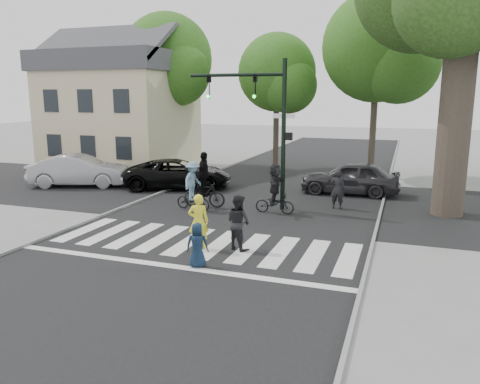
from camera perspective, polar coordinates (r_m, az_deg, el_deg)
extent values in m
plane|color=gray|center=(14.08, -6.08, -7.38)|extent=(120.00, 120.00, 0.00)
cube|color=black|center=(18.52, 0.62, -2.65)|extent=(10.00, 70.00, 0.01)
cube|color=black|center=(21.30, 3.25, -0.77)|extent=(70.00, 10.00, 0.01)
cube|color=gray|center=(20.66, -12.74, -1.30)|extent=(0.10, 70.00, 0.10)
cube|color=gray|center=(17.58, 16.42, -3.76)|extent=(0.10, 70.00, 0.10)
cube|color=silver|center=(17.20, -18.29, -4.36)|extent=(0.55, 3.00, 0.01)
cube|color=silver|center=(16.62, -15.55, -4.74)|extent=(0.55, 3.00, 0.01)
cube|color=silver|center=(16.08, -12.62, -5.15)|extent=(0.55, 3.00, 0.01)
cube|color=silver|center=(15.58, -9.48, -5.56)|extent=(0.55, 3.00, 0.01)
cube|color=silver|center=(15.14, -6.15, -5.98)|extent=(0.55, 3.00, 0.01)
cube|color=silver|center=(14.75, -2.63, -6.40)|extent=(0.55, 3.00, 0.01)
cube|color=silver|center=(14.42, 1.08, -6.82)|extent=(0.55, 3.00, 0.01)
cube|color=silver|center=(14.15, 4.96, -7.23)|extent=(0.55, 3.00, 0.01)
cube|color=silver|center=(13.94, 8.97, -7.61)|extent=(0.55, 3.00, 0.01)
cube|color=silver|center=(13.81, 13.08, -7.97)|extent=(0.55, 3.00, 0.01)
cube|color=silver|center=(13.07, -8.38, -8.93)|extent=(10.00, 0.30, 0.01)
cylinder|color=black|center=(18.82, 5.32, 6.79)|extent=(0.18, 0.18, 6.00)
cylinder|color=black|center=(19.36, -0.46, 14.08)|extent=(4.00, 0.14, 0.14)
imported|color=black|center=(19.09, 1.86, 12.76)|extent=(0.16, 0.20, 1.00)
sphere|color=#19E533|center=(18.97, 1.74, 11.56)|extent=(0.14, 0.14, 0.14)
imported|color=black|center=(19.79, -3.80, 12.70)|extent=(0.16, 0.20, 1.00)
sphere|color=#19E533|center=(19.68, -3.93, 11.54)|extent=(0.14, 0.14, 0.14)
cube|color=black|center=(18.76, 5.98, 6.76)|extent=(0.28, 0.18, 0.30)
cube|color=#FF660C|center=(18.74, 6.31, 6.75)|extent=(0.02, 0.14, 0.20)
cube|color=white|center=(18.77, 5.37, 9.22)|extent=(0.90, 0.04, 0.18)
cylinder|color=brown|center=(19.57, 24.69, 7.44)|extent=(1.20, 1.20, 7.00)
cylinder|color=brown|center=(19.47, 26.42, 16.15)|extent=(1.29, 1.74, 2.93)
cylinder|color=brown|center=(34.49, -15.69, 8.54)|extent=(0.36, 0.36, 5.95)
sphere|color=#355B1B|center=(34.50, -16.01, 14.18)|extent=(5.20, 5.20, 5.20)
sphere|color=#355B1B|center=(33.23, -15.22, 12.87)|extent=(3.64, 3.64, 3.64)
cylinder|color=brown|center=(31.43, -8.68, 9.03)|extent=(0.36, 0.36, 6.44)
sphere|color=#355B1B|center=(31.48, -8.89, 15.73)|extent=(5.80, 5.80, 5.80)
sphere|color=#355B1B|center=(30.12, -7.64, 14.20)|extent=(4.06, 4.06, 4.06)
cylinder|color=brown|center=(29.87, 4.42, 8.19)|extent=(0.36, 0.36, 5.60)
sphere|color=#355B1B|center=(29.85, 4.52, 14.33)|extent=(4.80, 4.80, 4.80)
sphere|color=#355B1B|center=(28.89, 5.99, 12.81)|extent=(3.36, 3.36, 3.36)
cylinder|color=brown|center=(27.56, 15.97, 8.66)|extent=(0.36, 0.36, 6.72)
sphere|color=#355B1B|center=(27.66, 16.43, 16.62)|extent=(6.00, 6.00, 6.00)
sphere|color=#355B1B|center=(26.63, 18.84, 14.62)|extent=(4.20, 4.20, 4.20)
cube|color=beige|center=(31.26, -14.24, 8.39)|extent=(8.00, 7.00, 6.00)
cube|color=#47474C|center=(31.29, -14.58, 14.98)|extent=(8.40, 7.40, 1.20)
cube|color=#47474C|center=(29.86, -16.75, 16.97)|extent=(8.40, 3.69, 2.44)
cube|color=#47474C|center=(32.92, -12.80, 16.62)|extent=(8.40, 3.69, 2.44)
cube|color=black|center=(30.03, -21.69, 5.32)|extent=(1.00, 0.06, 1.30)
cube|color=black|center=(29.89, -22.07, 10.27)|extent=(1.00, 0.06, 1.30)
cube|color=black|center=(28.51, -18.04, 5.27)|extent=(1.00, 0.06, 1.30)
cube|color=black|center=(28.37, -18.37, 10.50)|extent=(1.00, 0.06, 1.30)
cube|color=black|center=(27.12, -13.99, 5.20)|extent=(1.00, 0.06, 1.30)
cube|color=black|center=(26.97, -14.27, 10.70)|extent=(1.00, 0.06, 1.30)
cube|color=gray|center=(27.56, -15.75, 2.48)|extent=(2.00, 1.20, 0.80)
imported|color=yellow|center=(14.19, -5.09, -3.62)|extent=(0.73, 0.62, 1.70)
imported|color=#13243C|center=(12.76, -5.22, -6.46)|extent=(0.69, 0.55, 1.23)
imported|color=black|center=(14.09, -0.23, -3.69)|extent=(1.02, 0.93, 1.69)
imported|color=black|center=(19.17, -5.72, -0.96)|extent=(1.64, 0.79, 0.83)
imported|color=#6A90AA|center=(19.01, -5.77, 1.36)|extent=(0.74, 1.10, 1.58)
imported|color=black|center=(19.57, -4.39, -0.31)|extent=(1.82, 0.71, 1.07)
imported|color=black|center=(19.41, -4.43, 2.19)|extent=(0.58, 1.13, 1.84)
imported|color=black|center=(18.55, 4.26, -1.37)|extent=(1.57, 0.58, 0.82)
imported|color=black|center=(18.39, 4.29, 1.01)|extent=(0.50, 1.47, 1.57)
imported|color=black|center=(23.69, -7.55, 2.21)|extent=(5.82, 4.12, 1.47)
imported|color=#9F9FA5|center=(25.41, -19.01, 2.49)|extent=(5.24, 3.35, 1.63)
imported|color=#2F2E32|center=(22.70, 13.23, 1.71)|extent=(4.64, 1.96, 1.56)
imported|color=black|center=(19.57, 11.81, 0.33)|extent=(0.60, 0.40, 1.64)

